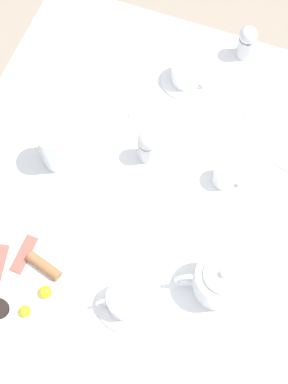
% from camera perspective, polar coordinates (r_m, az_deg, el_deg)
% --- Properties ---
extents(ground_plane, '(8.00, 8.00, 0.00)m').
position_cam_1_polar(ground_plane, '(2.00, 0.00, -8.28)').
color(ground_plane, gray).
extents(table, '(0.98, 1.11, 0.71)m').
position_cam_1_polar(table, '(1.38, 0.00, -1.38)').
color(table, silver).
rests_on(table, ground_plane).
extents(breakfast_plate, '(0.27, 0.27, 0.04)m').
position_cam_1_polar(breakfast_plate, '(1.28, -13.08, -9.59)').
color(breakfast_plate, white).
rests_on(breakfast_plate, table).
extents(teapot_near, '(0.20, 0.12, 0.12)m').
position_cam_1_polar(teapot_near, '(1.22, 8.05, -9.31)').
color(teapot_near, white).
rests_on(teapot_near, table).
extents(teacup_with_saucer_left, '(0.13, 0.13, 0.06)m').
position_cam_1_polar(teacup_with_saucer_left, '(1.22, -2.02, -11.52)').
color(teacup_with_saucer_left, white).
rests_on(teacup_with_saucer_left, table).
extents(teacup_with_saucer_right, '(0.13, 0.13, 0.06)m').
position_cam_1_polar(teacup_with_saucer_right, '(1.47, 4.58, 12.41)').
color(teacup_with_saucer_right, white).
rests_on(teacup_with_saucer_right, table).
extents(water_glass_tall, '(0.08, 0.08, 0.13)m').
position_cam_1_polar(water_glass_tall, '(1.33, -9.36, 4.76)').
color(water_glass_tall, white).
rests_on(water_glass_tall, table).
extents(creamer_jug, '(0.08, 0.06, 0.06)m').
position_cam_1_polar(creamer_jug, '(1.33, 8.74, 1.80)').
color(creamer_jug, white).
rests_on(creamer_jug, table).
extents(pepper_grinder, '(0.05, 0.05, 0.11)m').
position_cam_1_polar(pepper_grinder, '(1.32, 0.36, 4.96)').
color(pepper_grinder, '#BCBCC1').
rests_on(pepper_grinder, table).
extents(salt_grinder, '(0.05, 0.05, 0.11)m').
position_cam_1_polar(salt_grinder, '(1.52, 10.90, 15.48)').
color(salt_grinder, '#BCBCC1').
rests_on(salt_grinder, table).
extents(napkin_folded, '(0.15, 0.17, 0.01)m').
position_cam_1_polar(napkin_folded, '(1.47, -11.44, 8.95)').
color(napkin_folded, white).
rests_on(napkin_folded, table).
extents(fork_by_plate, '(0.16, 0.08, 0.00)m').
position_cam_1_polar(fork_by_plate, '(1.30, -3.22, -3.00)').
color(fork_by_plate, silver).
rests_on(fork_by_plate, table).
extents(knife_by_plate, '(0.19, 0.14, 0.00)m').
position_cam_1_polar(knife_by_plate, '(1.49, 14.64, 8.86)').
color(knife_by_plate, silver).
rests_on(knife_by_plate, table).
extents(spoon_for_tea, '(0.08, 0.15, 0.00)m').
position_cam_1_polar(spoon_for_tea, '(1.45, -1.44, 9.45)').
color(spoon_for_tea, silver).
rests_on(spoon_for_tea, table).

